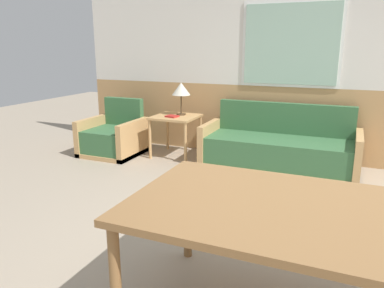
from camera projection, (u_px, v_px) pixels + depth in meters
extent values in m
plane|color=gray|center=(288.00, 259.00, 2.76)|extent=(16.00, 16.00, 0.00)
cube|color=tan|center=(323.00, 126.00, 4.98)|extent=(7.20, 0.06, 1.00)
cube|color=silver|center=(332.00, 19.00, 4.63)|extent=(7.20, 0.06, 1.70)
cube|color=white|center=(291.00, 44.00, 4.86)|extent=(1.28, 0.01, 1.10)
cube|color=#99BCA8|center=(291.00, 44.00, 4.85)|extent=(1.20, 0.02, 1.02)
cube|color=tan|center=(277.00, 166.00, 4.83)|extent=(1.94, 0.77, 0.06)
cube|color=#38663D|center=(278.00, 151.00, 4.77)|extent=(1.78, 0.69, 0.33)
cube|color=#38663D|center=(284.00, 118.00, 4.99)|extent=(1.78, 0.10, 0.41)
cube|color=tan|center=(210.00, 141.00, 5.13)|extent=(0.08, 0.77, 0.53)
cube|color=tan|center=(358.00, 156.00, 4.42)|extent=(0.08, 0.77, 0.53)
cube|color=tan|center=(113.00, 152.00, 5.45)|extent=(0.78, 0.75, 0.06)
cube|color=#38663D|center=(112.00, 140.00, 5.38)|extent=(0.62, 0.67, 0.32)
cube|color=#38663D|center=(124.00, 111.00, 5.60)|extent=(0.62, 0.10, 0.41)
cube|color=tan|center=(93.00, 135.00, 5.52)|extent=(0.08, 0.75, 0.52)
cube|color=tan|center=(133.00, 139.00, 5.26)|extent=(0.08, 0.75, 0.52)
cube|color=tan|center=(176.00, 117.00, 5.25)|extent=(0.60, 0.60, 0.03)
cylinder|color=tan|center=(150.00, 139.00, 5.18)|extent=(0.04, 0.04, 0.55)
cylinder|color=tan|center=(185.00, 143.00, 4.98)|extent=(0.04, 0.04, 0.55)
cylinder|color=tan|center=(167.00, 131.00, 5.66)|extent=(0.04, 0.04, 0.55)
cylinder|color=tan|center=(200.00, 135.00, 5.46)|extent=(0.04, 0.04, 0.55)
cylinder|color=#4C3823|center=(181.00, 114.00, 5.32)|extent=(0.13, 0.13, 0.02)
cylinder|color=#4C3823|center=(181.00, 104.00, 5.28)|extent=(0.02, 0.02, 0.26)
cone|color=beige|center=(181.00, 89.00, 5.23)|extent=(0.26, 0.26, 0.17)
cube|color=#B22823|center=(172.00, 116.00, 5.15)|extent=(0.18, 0.16, 0.02)
cube|color=olive|center=(309.00, 214.00, 1.90)|extent=(1.87, 1.04, 0.04)
cylinder|color=olive|center=(116.00, 285.00, 1.91)|extent=(0.06, 0.06, 0.68)
cylinder|color=olive|center=(188.00, 214.00, 2.73)|extent=(0.06, 0.06, 0.68)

